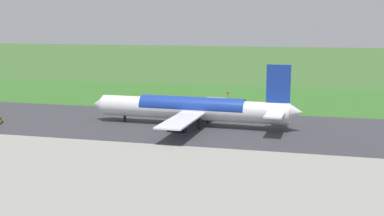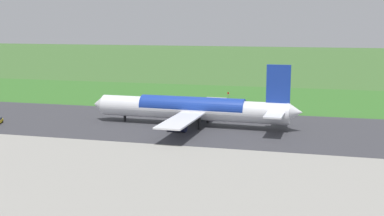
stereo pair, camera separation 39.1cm
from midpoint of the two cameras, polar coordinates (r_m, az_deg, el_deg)
The scene contains 7 objects.
ground_plane at distance 121.37m, azimuth 2.82°, elevation -2.22°, with size 800.00×800.00×0.00m, color #3D662D.
runway_asphalt at distance 121.37m, azimuth 2.82°, elevation -2.21°, with size 600.00×40.56×0.06m, color #38383D.
apron_concrete at distance 73.26m, azimuth -5.47°, elevation -10.53°, with size 440.00×110.00×0.05m, color gray.
grass_verge_foreground at distance 158.46m, azimuth 5.59°, elevation 0.63°, with size 600.00×80.00×0.04m, color #346B27.
airliner_main at distance 121.83m, azimuth 0.08°, elevation -0.08°, with size 54.08×44.19×15.88m.
no_stopping_sign at distance 162.70m, azimuth 4.11°, elevation 1.46°, with size 0.60×0.10×2.67m.
traffic_cone_orange at distance 161.32m, azimuth 1.53°, elevation 0.94°, with size 0.40×0.40×0.55m, color orange.
Camera 1 is at (-23.37, 116.32, 25.65)m, focal length 45.93 mm.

